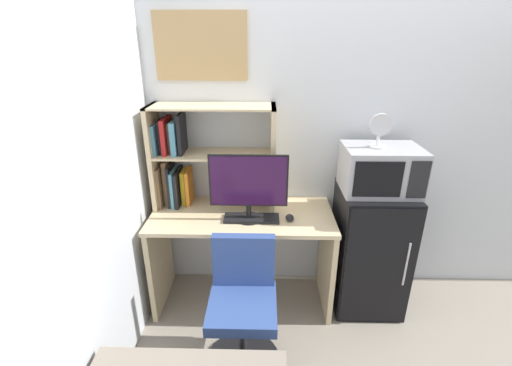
# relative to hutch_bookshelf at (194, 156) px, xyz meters

# --- Properties ---
(wall_back) EXTENTS (6.40, 0.04, 2.60)m
(wall_back) POSITION_rel_hutch_bookshelf_xyz_m (1.65, 0.16, 0.16)
(wall_back) COLOR silver
(wall_back) RESTS_ON ground_plane
(desk) EXTENTS (1.30, 0.59, 0.77)m
(desk) POSITION_rel_hutch_bookshelf_xyz_m (0.35, -0.16, -0.61)
(desk) COLOR beige
(desk) RESTS_ON ground_plane
(hutch_bookshelf) EXTENTS (0.88, 0.29, 0.74)m
(hutch_bookshelf) POSITION_rel_hutch_bookshelf_xyz_m (0.00, 0.00, 0.00)
(hutch_bookshelf) COLOR beige
(hutch_bookshelf) RESTS_ON desk
(monitor) EXTENTS (0.53, 0.17, 0.47)m
(monitor) POSITION_rel_hutch_bookshelf_xyz_m (0.41, -0.25, -0.11)
(monitor) COLOR black
(monitor) RESTS_ON desk
(keyboard) EXTENTS (0.38, 0.14, 0.02)m
(keyboard) POSITION_rel_hutch_bookshelf_xyz_m (0.43, -0.25, -0.37)
(keyboard) COLOR black
(keyboard) RESTS_ON desk
(computer_mouse) EXTENTS (0.06, 0.09, 0.03)m
(computer_mouse) POSITION_rel_hutch_bookshelf_xyz_m (0.69, -0.25, -0.36)
(computer_mouse) COLOR black
(computer_mouse) RESTS_ON desk
(mini_fridge) EXTENTS (0.49, 0.52, 0.95)m
(mini_fridge) POSITION_rel_hutch_bookshelf_xyz_m (1.30, -0.15, -0.67)
(mini_fridge) COLOR black
(mini_fridge) RESTS_ON ground_plane
(microwave) EXTENTS (0.51, 0.37, 0.31)m
(microwave) POSITION_rel_hutch_bookshelf_xyz_m (1.30, -0.15, -0.04)
(microwave) COLOR #ADADB2
(microwave) RESTS_ON mini_fridge
(desk_fan) EXTENTS (0.14, 0.11, 0.23)m
(desk_fan) POSITION_rel_hutch_bookshelf_xyz_m (1.26, -0.15, 0.24)
(desk_fan) COLOR silver
(desk_fan) RESTS_ON microwave
(desk_chair) EXTENTS (0.46, 0.46, 0.84)m
(desk_chair) POSITION_rel_hutch_bookshelf_xyz_m (0.39, -0.71, -0.77)
(desk_chair) COLOR black
(desk_chair) RESTS_ON ground_plane
(wall_corkboard) EXTENTS (0.63, 0.02, 0.44)m
(wall_corkboard) POSITION_rel_hutch_bookshelf_xyz_m (0.08, 0.12, 0.73)
(wall_corkboard) COLOR tan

